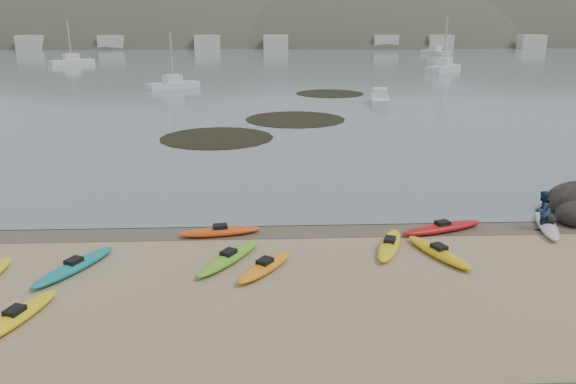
{
  "coord_description": "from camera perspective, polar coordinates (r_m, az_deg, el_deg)",
  "views": [
    {
      "loc": [
        -1.0,
        -21.9,
        8.25
      ],
      "look_at": [
        0.0,
        0.0,
        1.5
      ],
      "focal_mm": 35.0,
      "sensor_mm": 36.0,
      "label": 1
    }
  ],
  "objects": [
    {
      "name": "kayaks",
      "position": [
        20.29,
        -1.53,
        -6.36
      ],
      "size": [
        22.19,
        10.16,
        0.34
      ],
      "color": "orange",
      "rests_on": "ground"
    },
    {
      "name": "far_hills",
      "position": [
        220.94,
        8.07,
        10.67
      ],
      "size": [
        550.0,
        135.0,
        80.0
      ],
      "color": "#384235",
      "rests_on": "ground"
    },
    {
      "name": "ground",
      "position": [
        23.42,
        -0.0,
        -3.51
      ],
      "size": [
        600.0,
        600.0,
        0.0
      ],
      "primitive_type": "plane",
      "color": "tan",
      "rests_on": "ground"
    },
    {
      "name": "moored_boats",
      "position": [
        103.0,
        3.39,
        12.8
      ],
      "size": [
        84.6,
        89.59,
        1.21
      ],
      "color": "silver",
      "rests_on": "ground"
    },
    {
      "name": "kelp_mats",
      "position": [
        51.29,
        -0.02,
        7.89
      ],
      "size": [
        19.21,
        32.99,
        0.04
      ],
      "color": "black",
      "rests_on": "water"
    },
    {
      "name": "water",
      "position": [
        322.01,
        -2.53,
        15.64
      ],
      "size": [
        1200.0,
        1200.0,
        0.0
      ],
      "primitive_type": "plane",
      "color": "slate",
      "rests_on": "ground"
    },
    {
      "name": "person_east",
      "position": [
        25.02,
        24.36,
        -1.72
      ],
      "size": [
        1.02,
        0.96,
        1.66
      ],
      "primitive_type": "imported",
      "rotation": [
        0.0,
        0.0,
        3.69
      ],
      "color": "navy",
      "rests_on": "ground"
    },
    {
      "name": "far_town",
      "position": [
        167.16,
        -0.22,
        14.97
      ],
      "size": [
        199.0,
        5.0,
        4.0
      ],
      "color": "beige",
      "rests_on": "ground"
    },
    {
      "name": "wet_sand",
      "position": [
        23.14,
        0.03,
        -3.76
      ],
      "size": [
        60.0,
        60.0,
        0.0
      ],
      "primitive_type": "plane",
      "color": "brown",
      "rests_on": "ground"
    }
  ]
}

